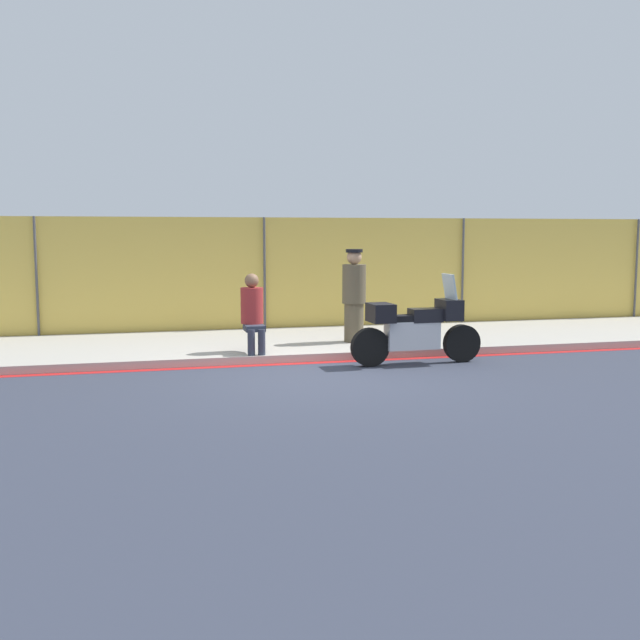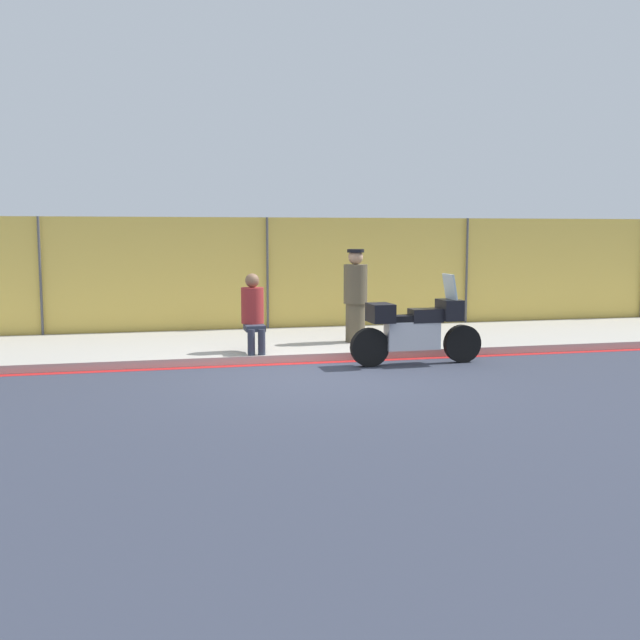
# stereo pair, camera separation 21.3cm
# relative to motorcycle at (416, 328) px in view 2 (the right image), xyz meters

# --- Properties ---
(ground_plane) EXTENTS (120.00, 120.00, 0.00)m
(ground_plane) POSITION_rel_motorcycle_xyz_m (-1.75, -0.70, -0.59)
(ground_plane) COLOR #333847
(sidewalk) EXTENTS (33.41, 3.54, 0.13)m
(sidewalk) POSITION_rel_motorcycle_xyz_m (-1.75, 2.37, -0.53)
(sidewalk) COLOR #ADA89E
(sidewalk) RESTS_ON ground_plane
(curb_paint_stripe) EXTENTS (33.41, 0.18, 0.01)m
(curb_paint_stripe) POSITION_rel_motorcycle_xyz_m (-1.75, 0.51, -0.59)
(curb_paint_stripe) COLOR red
(curb_paint_stripe) RESTS_ON ground_plane
(storefront_fence) EXTENTS (31.74, 0.17, 2.46)m
(storefront_fence) POSITION_rel_motorcycle_xyz_m (-1.75, 4.23, 0.64)
(storefront_fence) COLOR gold
(storefront_fence) RESTS_ON ground_plane
(motorcycle) EXTENTS (2.24, 0.52, 1.47)m
(motorcycle) POSITION_rel_motorcycle_xyz_m (0.00, 0.00, 0.00)
(motorcycle) COLOR black
(motorcycle) RESTS_ON ground_plane
(officer_standing) EXTENTS (0.44, 0.44, 1.71)m
(officer_standing) POSITION_rel_motorcycle_xyz_m (-0.50, 1.80, 0.41)
(officer_standing) COLOR brown
(officer_standing) RESTS_ON sidewalk
(person_seated_on_curb) EXTENTS (0.38, 0.68, 1.32)m
(person_seated_on_curb) POSITION_rel_motorcycle_xyz_m (-2.50, 1.07, 0.27)
(person_seated_on_curb) COLOR #2D3342
(person_seated_on_curb) RESTS_ON sidewalk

